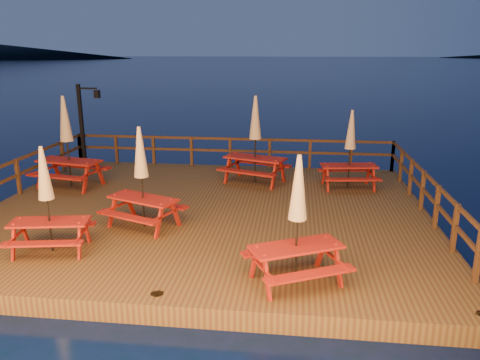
{
  "coord_description": "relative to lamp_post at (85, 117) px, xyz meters",
  "views": [
    {
      "loc": [
        2.4,
        -11.92,
        4.68
      ],
      "look_at": [
        0.88,
        0.6,
        1.1
      ],
      "focal_mm": 35.0,
      "sensor_mm": 36.0,
      "label": 1
    }
  ],
  "objects": [
    {
      "name": "ground",
      "position": [
        5.39,
        -4.55,
        -2.2
      ],
      "size": [
        500.0,
        500.0,
        0.0
      ],
      "primitive_type": "plane",
      "color": "black",
      "rests_on": "ground"
    },
    {
      "name": "deck",
      "position": [
        5.39,
        -4.55,
        -2.0
      ],
      "size": [
        12.0,
        10.0,
        0.4
      ],
      "primitive_type": "cube",
      "color": "#472C17",
      "rests_on": "ground"
    },
    {
      "name": "deck_piles",
      "position": [
        5.39,
        -4.55,
        -2.5
      ],
      "size": [
        11.44,
        9.44,
        1.4
      ],
      "color": "#352111",
      "rests_on": "ground"
    },
    {
      "name": "railing",
      "position": [
        5.39,
        -2.77,
        -1.03
      ],
      "size": [
        11.8,
        9.75,
        1.1
      ],
      "color": "#352111",
      "rests_on": "deck"
    },
    {
      "name": "lamp_post",
      "position": [
        0.0,
        0.0,
        0.0
      ],
      "size": [
        0.85,
        0.18,
        3.0
      ],
      "color": "black",
      "rests_on": "deck"
    },
    {
      "name": "picnic_table_0",
      "position": [
        0.7,
        -2.88,
        -0.3
      ],
      "size": [
        2.29,
        2.01,
        2.87
      ],
      "rotation": [
        0.0,
        0.0,
        -0.19
      ],
      "color": "maroon",
      "rests_on": "deck"
    },
    {
      "name": "picnic_table_1",
      "position": [
        9.47,
        -1.97,
        -0.52
      ],
      "size": [
        1.89,
        1.63,
        2.46
      ],
      "rotation": [
        0.0,
        0.0,
        0.13
      ],
      "color": "maroon",
      "rests_on": "deck"
    },
    {
      "name": "picnic_table_2",
      "position": [
        4.12,
        -5.98,
        -0.5
      ],
      "size": [
        2.15,
        1.98,
        2.5
      ],
      "rotation": [
        0.0,
        0.0,
        -0.38
      ],
      "color": "maroon",
      "rests_on": "deck"
    },
    {
      "name": "picnic_table_3",
      "position": [
        6.49,
        -1.7,
        -0.33
      ],
      "size": [
        2.41,
        2.2,
        2.83
      ],
      "rotation": [
        0.0,
        0.0,
        -0.35
      ],
      "color": "maroon",
      "rests_on": "deck"
    },
    {
      "name": "picnic_table_4",
      "position": [
        2.6,
        -7.64,
        -0.58
      ],
      "size": [
        1.85,
        1.61,
        2.33
      ],
      "rotation": [
        0.0,
        0.0,
        0.18
      ],
      "color": "maroon",
      "rests_on": "deck"
    },
    {
      "name": "picnic_table_5",
      "position": [
        7.86,
        -8.4,
        -0.51
      ],
      "size": [
        2.18,
        2.04,
        2.47
      ],
      "rotation": [
        0.0,
        0.0,
        0.46
      ],
      "color": "maroon",
      "rests_on": "deck"
    }
  ]
}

